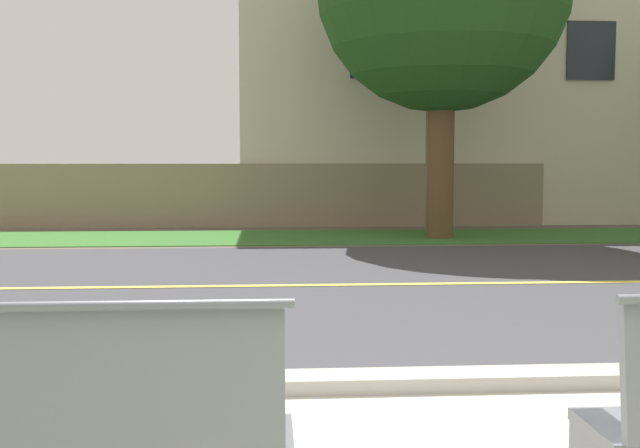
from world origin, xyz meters
name	(u,v)px	position (x,y,z in m)	size (l,w,h in m)	color
ground_plane	(318,268)	(0.00, 8.00, 0.00)	(140.00, 140.00, 0.00)	#665B4C
curb_edge	(373,382)	(0.00, 2.35, 0.06)	(44.00, 0.30, 0.11)	#ADA89E
street_asphalt	(326,285)	(0.00, 6.50, 0.00)	(52.00, 8.00, 0.01)	#424247
road_centre_line	(326,285)	(0.00, 6.50, 0.01)	(48.00, 0.14, 0.01)	#E0CC4C
far_verge_grass	(304,237)	(0.00, 12.15, 0.01)	(48.00, 2.80, 0.02)	#38702D
bench_left	(60,444)	(-1.45, 0.31, 0.45)	(1.72, 0.48, 1.01)	slate
garden_wall	(253,195)	(-1.02, 14.55, 0.70)	(13.00, 0.36, 1.40)	gray
house_across_street	(450,67)	(4.12, 17.75, 3.91)	(11.68, 6.91, 7.72)	beige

